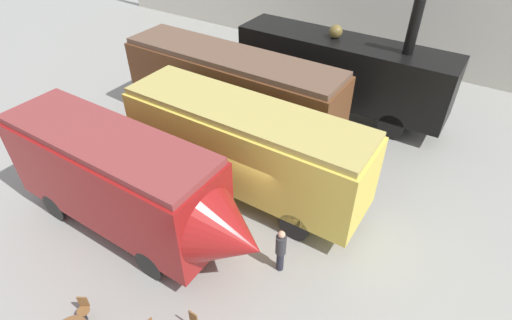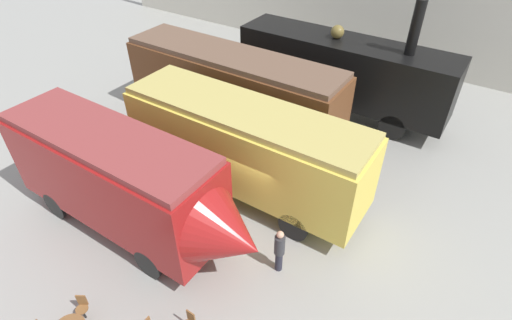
{
  "view_description": "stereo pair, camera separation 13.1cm",
  "coord_description": "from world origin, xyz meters",
  "px_view_note": "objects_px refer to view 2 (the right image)",
  "views": [
    {
      "loc": [
        6.15,
        -9.02,
        10.87
      ],
      "look_at": [
        -0.29,
        1.0,
        1.6
      ],
      "focal_mm": 28.0,
      "sensor_mm": 36.0,
      "label": 1
    },
    {
      "loc": [
        6.26,
        -8.95,
        10.87
      ],
      "look_at": [
        -0.29,
        1.0,
        1.6
      ],
      "focal_mm": 28.0,
      "sensor_mm": 36.0,
      "label": 2
    }
  ],
  "objects_px": {
    "cafe_chair_0": "(82,305)",
    "passenger_coach_vintage": "(245,144)",
    "steam_locomotive": "(343,69)",
    "visitor_person": "(279,249)",
    "passenger_coach_wooden": "(233,87)",
    "streamlined_locomotive": "(128,182)"
  },
  "relations": [
    {
      "from": "steam_locomotive",
      "to": "cafe_chair_0",
      "type": "distance_m",
      "value": 15.2
    },
    {
      "from": "visitor_person",
      "to": "passenger_coach_wooden",
      "type": "bearing_deg",
      "value": 135.32
    },
    {
      "from": "passenger_coach_wooden",
      "to": "cafe_chair_0",
      "type": "relative_size",
      "value": 12.2
    },
    {
      "from": "passenger_coach_wooden",
      "to": "cafe_chair_0",
      "type": "distance_m",
      "value": 11.02
    },
    {
      "from": "passenger_coach_vintage",
      "to": "cafe_chair_0",
      "type": "relative_size",
      "value": 10.93
    },
    {
      "from": "cafe_chair_0",
      "to": "streamlined_locomotive",
      "type": "bearing_deg",
      "value": 168.44
    },
    {
      "from": "passenger_coach_vintage",
      "to": "steam_locomotive",
      "type": "bearing_deg",
      "value": 86.26
    },
    {
      "from": "steam_locomotive",
      "to": "passenger_coach_vintage",
      "type": "relative_size",
      "value": 1.12
    },
    {
      "from": "passenger_coach_wooden",
      "to": "passenger_coach_vintage",
      "type": "bearing_deg",
      "value": -48.51
    },
    {
      "from": "streamlined_locomotive",
      "to": "visitor_person",
      "type": "distance_m",
      "value": 5.37
    },
    {
      "from": "steam_locomotive",
      "to": "visitor_person",
      "type": "xyz_separation_m",
      "value": [
        2.6,
        -10.49,
        -1.33
      ]
    },
    {
      "from": "steam_locomotive",
      "to": "visitor_person",
      "type": "relative_size",
      "value": 6.04
    },
    {
      "from": "steam_locomotive",
      "to": "passenger_coach_vintage",
      "type": "height_order",
      "value": "steam_locomotive"
    },
    {
      "from": "streamlined_locomotive",
      "to": "cafe_chair_0",
      "type": "bearing_deg",
      "value": -70.46
    },
    {
      "from": "passenger_coach_wooden",
      "to": "cafe_chair_0",
      "type": "bearing_deg",
      "value": -77.96
    },
    {
      "from": "visitor_person",
      "to": "steam_locomotive",
      "type": "bearing_deg",
      "value": 103.94
    },
    {
      "from": "steam_locomotive",
      "to": "passenger_coach_wooden",
      "type": "xyz_separation_m",
      "value": [
        -3.56,
        -4.4,
        -0.07
      ]
    },
    {
      "from": "cafe_chair_0",
      "to": "passenger_coach_vintage",
      "type": "bearing_deg",
      "value": 142.77
    },
    {
      "from": "steam_locomotive",
      "to": "streamlined_locomotive",
      "type": "height_order",
      "value": "steam_locomotive"
    },
    {
      "from": "steam_locomotive",
      "to": "cafe_chair_0",
      "type": "xyz_separation_m",
      "value": [
        -1.28,
        -15.04,
        -1.79
      ]
    },
    {
      "from": "passenger_coach_wooden",
      "to": "streamlined_locomotive",
      "type": "height_order",
      "value": "streamlined_locomotive"
    },
    {
      "from": "steam_locomotive",
      "to": "streamlined_locomotive",
      "type": "xyz_separation_m",
      "value": [
        -2.44,
        -11.78,
        -0.01
      ]
    }
  ]
}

